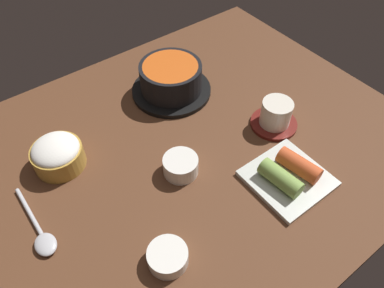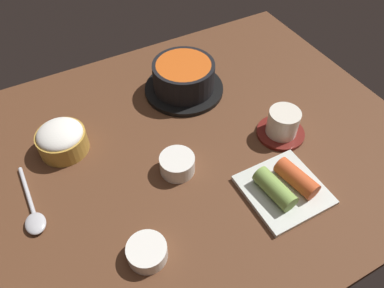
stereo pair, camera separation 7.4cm
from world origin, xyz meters
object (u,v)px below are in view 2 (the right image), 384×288
at_px(rice_bowl, 62,139).
at_px(kimchi_plate, 285,187).
at_px(tea_cup_with_saucer, 282,125).
at_px(side_bowl_near, 147,252).
at_px(stone_pot, 184,78).
at_px(banchan_cup_center, 177,164).
at_px(spoon, 33,214).

bearing_deg(rice_bowl, kimchi_plate, -42.06).
relative_size(tea_cup_with_saucer, side_bowl_near, 1.52).
xyz_separation_m(stone_pot, banchan_cup_center, (-0.12, -0.21, -0.02)).
bearing_deg(side_bowl_near, kimchi_plate, -0.89).
relative_size(side_bowl_near, spoon, 0.41).
height_order(tea_cup_with_saucer, side_bowl_near, tea_cup_with_saucer).
relative_size(tea_cup_with_saucer, spoon, 0.63).
distance_m(kimchi_plate, spoon, 0.46).
bearing_deg(side_bowl_near, stone_pot, 54.34).
height_order(banchan_cup_center, spoon, banchan_cup_center).
xyz_separation_m(tea_cup_with_saucer, spoon, (-0.52, 0.05, -0.02)).
xyz_separation_m(stone_pot, kimchi_plate, (0.03, -0.35, -0.02)).
relative_size(tea_cup_with_saucer, kimchi_plate, 0.72).
bearing_deg(banchan_cup_center, tea_cup_with_saucer, -4.40).
height_order(banchan_cup_center, kimchi_plate, kimchi_plate).
bearing_deg(tea_cup_with_saucer, stone_pot, 117.15).
xyz_separation_m(rice_bowl, side_bowl_near, (0.06, -0.30, -0.02)).
relative_size(kimchi_plate, spoon, 0.87).
xyz_separation_m(banchan_cup_center, side_bowl_near, (-0.13, -0.14, -0.00)).
distance_m(rice_bowl, kimchi_plate, 0.45).
xyz_separation_m(banchan_cup_center, kimchi_plate, (0.15, -0.14, -0.00)).
xyz_separation_m(stone_pot, rice_bowl, (-0.31, -0.05, -0.01)).
height_order(tea_cup_with_saucer, banchan_cup_center, tea_cup_with_saucer).
xyz_separation_m(tea_cup_with_saucer, banchan_cup_center, (-0.24, 0.02, -0.01)).
height_order(rice_bowl, spoon, rice_bowl).
bearing_deg(tea_cup_with_saucer, spoon, 174.76).
height_order(tea_cup_with_saucer, spoon, tea_cup_with_saucer).
bearing_deg(kimchi_plate, tea_cup_with_saucer, 54.90).
xyz_separation_m(side_bowl_near, spoon, (-0.15, 0.17, -0.01)).
xyz_separation_m(rice_bowl, spoon, (-0.09, -0.13, -0.03)).
relative_size(banchan_cup_center, side_bowl_near, 1.03).
bearing_deg(kimchi_plate, banchan_cup_center, 137.25).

